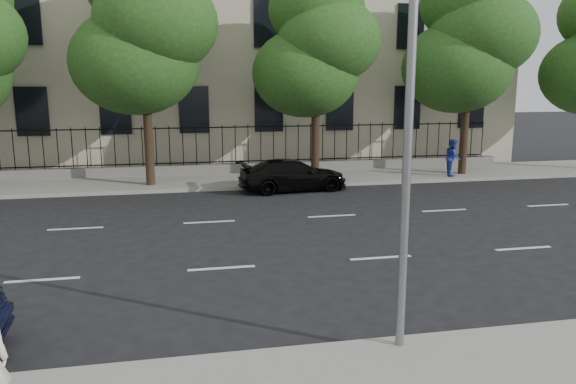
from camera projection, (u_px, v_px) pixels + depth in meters
name	position (u px, v px, depth m)	size (l,w,h in m)	color
ground	(232.00, 310.00, 10.93)	(120.00, 120.00, 0.00)	black
far_sidewalk	(199.00, 181.00, 24.36)	(60.00, 4.00, 0.15)	gray
lane_markings	(215.00, 242.00, 15.49)	(49.60, 4.62, 0.01)	silver
iron_fence	(197.00, 163.00, 25.89)	(30.00, 0.50, 2.20)	slate
street_light	(398.00, 31.00, 8.71)	(0.25, 3.32, 8.05)	slate
tree_c	(144.00, 28.00, 22.12)	(5.89, 5.50, 9.80)	#382619
tree_d	(316.00, 45.00, 23.60)	(5.34, 4.94, 8.84)	#382619
tree_e	(469.00, 39.00, 24.90)	(5.71, 5.31, 9.46)	#382619
black_sedan	(293.00, 175.00, 22.57)	(1.78, 4.39, 1.27)	black
pedestrian_far	(453.00, 158.00, 25.09)	(0.81, 0.63, 1.66)	#213197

